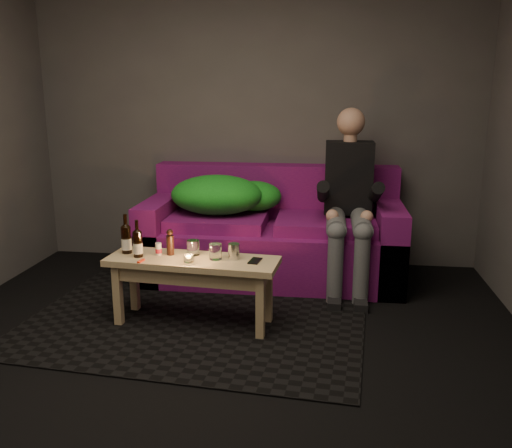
{
  "coord_description": "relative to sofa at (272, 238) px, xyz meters",
  "views": [
    {
      "loc": [
        0.64,
        -2.64,
        1.57
      ],
      "look_at": [
        0.11,
        1.4,
        0.56
      ],
      "focal_mm": 38.0,
      "sensor_mm": 36.0,
      "label": 1
    }
  ],
  "objects": [
    {
      "name": "smartphone",
      "position": [
        -0.01,
        -1.1,
        0.14
      ],
      "size": [
        0.09,
        0.15,
        0.01
      ],
      "primitive_type": "cube",
      "rotation": [
        0.0,
        0.0,
        -0.15
      ],
      "color": "black",
      "rests_on": "coffee_table"
    },
    {
      "name": "person",
      "position": [
        0.63,
        -0.17,
        0.41
      ],
      "size": [
        0.39,
        0.89,
        1.43
      ],
      "color": "black",
      "rests_on": "sofa"
    },
    {
      "name": "salt_shaker",
      "position": [
        -0.68,
        -1.05,
        0.18
      ],
      "size": [
        0.05,
        0.05,
        0.09
      ],
      "primitive_type": "cylinder",
      "rotation": [
        0.0,
        0.0,
        0.2
      ],
      "color": "silver",
      "rests_on": "coffee_table"
    },
    {
      "name": "steel_cup",
      "position": [
        -0.15,
        -1.07,
        0.19
      ],
      "size": [
        0.1,
        0.1,
        0.11
      ],
      "primitive_type": "cylinder",
      "rotation": [
        0.0,
        0.0,
        0.41
      ],
      "color": "#B3B6BB",
      "rests_on": "coffee_table"
    },
    {
      "name": "pepper_mill",
      "position": [
        -0.6,
        -1.03,
        0.21
      ],
      "size": [
        0.05,
        0.05,
        0.14
      ],
      "primitive_type": "cylinder",
      "rotation": [
        0.0,
        0.0,
        -0.08
      ],
      "color": "black",
      "rests_on": "coffee_table"
    },
    {
      "name": "floor",
      "position": [
        -0.2,
        -1.82,
        -0.33
      ],
      "size": [
        4.5,
        4.5,
        0.0
      ],
      "primitive_type": "plane",
      "color": "black",
      "rests_on": "ground"
    },
    {
      "name": "tumbler_front",
      "position": [
        -0.27,
        -1.09,
        0.19
      ],
      "size": [
        0.1,
        0.1,
        0.11
      ],
      "primitive_type": "cylinder",
      "rotation": [
        0.0,
        0.0,
        -0.2
      ],
      "color": "white",
      "rests_on": "coffee_table"
    },
    {
      "name": "coffee_table",
      "position": [
        -0.43,
        -1.09,
        0.05
      ],
      "size": [
        1.18,
        0.47,
        0.47
      ],
      "rotation": [
        0.0,
        0.0,
        -0.09
      ],
      "color": "tan",
      "rests_on": "rug"
    },
    {
      "name": "beer_bottle_b",
      "position": [
        -0.8,
        -1.1,
        0.23
      ],
      "size": [
        0.06,
        0.06,
        0.25
      ],
      "color": "black",
      "rests_on": "coffee_table"
    },
    {
      "name": "room",
      "position": [
        -0.2,
        -1.35,
        1.31
      ],
      "size": [
        4.5,
        4.5,
        4.5
      ],
      "color": "silver",
      "rests_on": "ground"
    },
    {
      "name": "sofa",
      "position": [
        0.0,
        0.0,
        0.0
      ],
      "size": [
        2.14,
        0.96,
        0.92
      ],
      "color": "#630D63",
      "rests_on": "floor"
    },
    {
      "name": "tumbler_back",
      "position": [
        -0.44,
        -1.01,
        0.19
      ],
      "size": [
        0.1,
        0.1,
        0.1
      ],
      "primitive_type": "cylinder",
      "rotation": [
        0.0,
        0.0,
        0.18
      ],
      "color": "white",
      "rests_on": "coffee_table"
    },
    {
      "name": "red_lighter",
      "position": [
        -0.75,
        -1.21,
        0.14
      ],
      "size": [
        0.03,
        0.07,
        0.01
      ],
      "primitive_type": "cube",
      "rotation": [
        0.0,
        0.0,
        -0.19
      ],
      "color": "red",
      "rests_on": "coffee_table"
    },
    {
      "name": "tealight",
      "position": [
        -0.44,
        -1.17,
        0.16
      ],
      "size": [
        0.06,
        0.06,
        0.05
      ],
      "color": "white",
      "rests_on": "coffee_table"
    },
    {
      "name": "green_blanket",
      "position": [
        -0.42,
        -0.01,
        0.36
      ],
      "size": [
        0.94,
        0.64,
        0.32
      ],
      "color": "#167D1A",
      "rests_on": "sofa"
    },
    {
      "name": "beer_bottle_a",
      "position": [
        -0.91,
        -1.03,
        0.24
      ],
      "size": [
        0.07,
        0.07,
        0.28
      ],
      "color": "black",
      "rests_on": "coffee_table"
    },
    {
      "name": "rug",
      "position": [
        -0.43,
        -1.04,
        -0.33
      ],
      "size": [
        2.45,
        1.87,
        0.01
      ],
      "primitive_type": "cube",
      "rotation": [
        0.0,
        0.0,
        -0.09
      ],
      "color": "black",
      "rests_on": "floor"
    }
  ]
}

